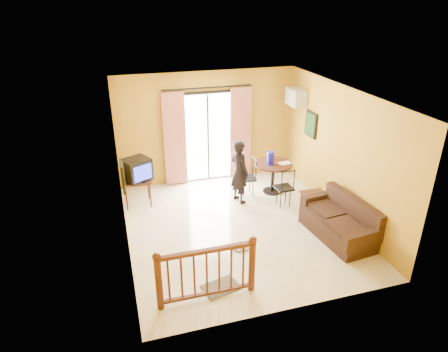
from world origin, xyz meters
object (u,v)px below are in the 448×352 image
object	(u,v)px
dining_table	(273,169)
sofa	(341,223)
standing_person	(239,172)
coffee_table	(319,204)
television	(137,169)

from	to	relation	value
dining_table	sofa	xyz separation A→B (m)	(0.54, -2.21, -0.29)
dining_table	sofa	bearing A→B (deg)	-76.28
dining_table	standing_person	distance (m)	0.96
dining_table	standing_person	world-z (taller)	standing_person
coffee_table	sofa	size ratio (longest dim) A/B	0.52
standing_person	television	bearing A→B (deg)	57.69
television	sofa	xyz separation A→B (m)	(3.72, -2.49, -0.57)
dining_table	sofa	size ratio (longest dim) A/B	0.51
television	coffee_table	xyz separation A→B (m)	(3.72, -1.64, -0.60)
sofa	standing_person	bearing A→B (deg)	120.15
television	sofa	bearing A→B (deg)	-60.00
coffee_table	television	bearing A→B (deg)	156.17
dining_table	sofa	world-z (taller)	sofa
television	coffee_table	distance (m)	4.11
television	standing_person	distance (m)	2.31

